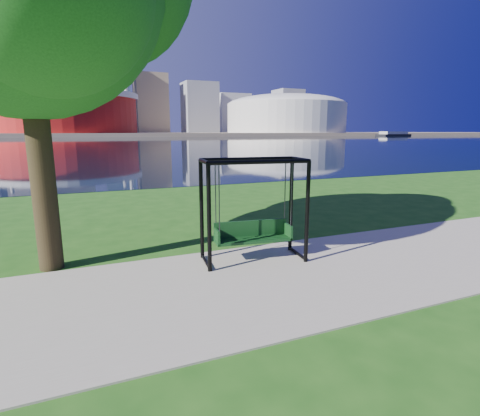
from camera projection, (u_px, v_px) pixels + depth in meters
ground at (238, 274)px, 7.39m from camera, size 900.00×900.00×0.00m
path at (249, 283)px, 6.94m from camera, size 120.00×4.00×0.03m
river at (91, 142)px, 99.47m from camera, size 900.00×180.00×0.02m
far_bank at (83, 134)px, 283.44m from camera, size 900.00×228.00×2.00m
stadium at (64, 111)px, 212.88m from camera, size 83.00×83.00×32.00m
arena at (286, 113)px, 267.73m from camera, size 84.00×84.00×26.56m
skyline at (73, 88)px, 286.91m from camera, size 392.00×66.00×96.50m
swing at (253, 212)px, 7.97m from camera, size 2.27×1.20×2.22m
barge at (394, 134)px, 241.33m from camera, size 29.33×13.44×2.84m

